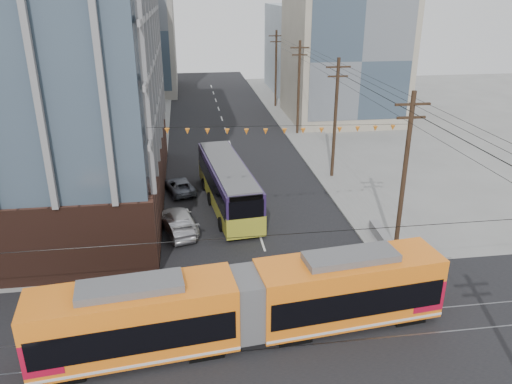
% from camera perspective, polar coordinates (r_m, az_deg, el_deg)
% --- Properties ---
extents(bg_bldg_nw_near, '(18.00, 16.00, 18.00)m').
position_cam_1_polar(bg_bldg_nw_near, '(70.08, -18.77, 15.02)').
color(bg_bldg_nw_near, '#8C99A5').
rests_on(bg_bldg_nw_near, ground).
extents(bg_bldg_ne_near, '(14.00, 14.00, 16.00)m').
position_cam_1_polar(bg_bldg_ne_near, '(68.42, 9.97, 14.83)').
color(bg_bldg_ne_near, gray).
rests_on(bg_bldg_ne_near, ground).
extents(bg_bldg_nw_far, '(16.00, 18.00, 20.00)m').
position_cam_1_polar(bg_bldg_nw_far, '(89.32, -14.72, 17.46)').
color(bg_bldg_nw_far, gray).
rests_on(bg_bldg_nw_far, ground).
extents(bg_bldg_ne_far, '(16.00, 16.00, 14.00)m').
position_cam_1_polar(bg_bldg_ne_far, '(88.15, 7.18, 15.96)').
color(bg_bldg_ne_far, '#8C99A5').
rests_on(bg_bldg_ne_far, ground).
extents(utility_pole_far, '(0.30, 0.30, 11.00)m').
position_cam_1_polar(utility_pole_far, '(74.64, 2.29, 13.81)').
color(utility_pole_far, black).
rests_on(utility_pole_far, ground).
extents(streetcar, '(20.77, 5.14, 3.97)m').
position_cam_1_polar(streetcar, '(25.42, -1.09, -12.77)').
color(streetcar, orange).
rests_on(streetcar, ground).
extents(city_bus, '(4.24, 13.40, 3.73)m').
position_cam_1_polar(city_bus, '(40.27, -3.24, 0.86)').
color(city_bus, '#291B46').
rests_on(city_bus, ground).
extents(parked_car_silver, '(2.66, 4.54, 1.41)m').
position_cam_1_polar(parked_car_silver, '(36.28, -9.04, -3.93)').
color(parked_car_silver, '#A4A5AB').
rests_on(parked_car_silver, ground).
extents(parked_car_white, '(3.16, 5.52, 1.51)m').
position_cam_1_polar(parked_car_white, '(37.11, -8.77, -3.20)').
color(parked_car_white, '#B3B3B3').
rests_on(parked_car_white, ground).
extents(parked_car_grey, '(3.13, 4.77, 1.22)m').
position_cam_1_polar(parked_car_grey, '(43.83, -8.74, 0.70)').
color(parked_car_grey, slate).
rests_on(parked_car_grey, ground).
extents(jersey_barrier, '(1.15, 4.31, 0.85)m').
position_cam_1_polar(jersey_barrier, '(35.93, 14.31, -5.15)').
color(jersey_barrier, '#5F5F5F').
rests_on(jersey_barrier, ground).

